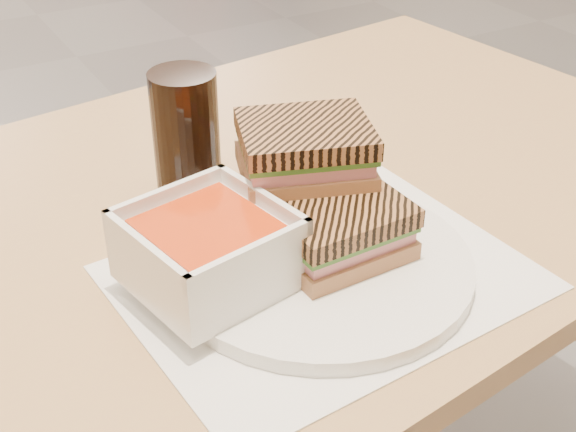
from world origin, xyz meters
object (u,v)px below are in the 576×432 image
soup_bowl (209,252)px  panini_lower (338,228)px  cola_glass (187,140)px  main_table (242,284)px  plate (320,265)px

soup_bowl → panini_lower: (0.13, -0.02, -0.00)m
cola_glass → main_table: bearing=-31.5°
panini_lower → cola_glass: 0.20m
panini_lower → cola_glass: bearing=111.9°
plate → panini_lower: size_ratio=2.34×
soup_bowl → panini_lower: size_ratio=1.24×
main_table → soup_bowl: 0.23m
soup_bowl → cola_glass: cola_glass is taller
main_table → soup_bowl: size_ratio=8.25×
soup_bowl → panini_lower: 0.13m
panini_lower → cola_glass: size_ratio=0.83×
plate → soup_bowl: bearing=168.3°
main_table → soup_bowl: soup_bowl is taller
panini_lower → soup_bowl: bearing=170.6°
main_table → panini_lower: panini_lower is taller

